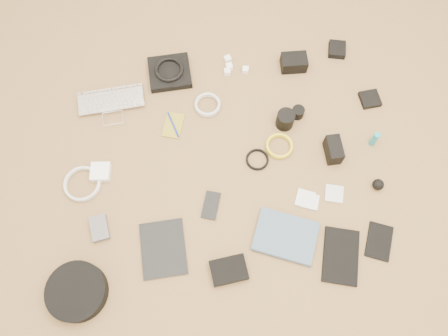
{
  "coord_description": "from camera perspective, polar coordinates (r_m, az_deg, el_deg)",
  "views": [
    {
      "loc": [
        -0.11,
        -0.68,
        1.71
      ],
      "look_at": [
        -0.02,
        -0.02,
        0.02
      ],
      "focal_mm": 35.0,
      "sensor_mm": 36.0,
      "label": 1
    }
  ],
  "objects": [
    {
      "name": "paperback",
      "position": [
        1.74,
        7.36,
        -11.63
      ],
      "size": [
        0.29,
        0.26,
        0.02
      ],
      "primitive_type": "imported",
      "rotation": [
        0.0,
        0.0,
        1.15
      ],
      "color": "#425A70",
      "rests_on": "ground"
    },
    {
      "name": "flash",
      "position": [
        1.88,
        14.11,
        2.33
      ],
      "size": [
        0.06,
        0.11,
        0.08
      ],
      "primitive_type": "cube",
      "rotation": [
        0.0,
        0.0,
        -0.01
      ],
      "color": "black",
      "rests_on": "ground"
    },
    {
      "name": "headphone_pouch",
      "position": [
        2.05,
        -7.1,
        12.26
      ],
      "size": [
        0.19,
        0.18,
        0.03
      ],
      "primitive_type": "cube",
      "rotation": [
        0.0,
        0.0,
        0.02
      ],
      "color": "black",
      "rests_on": "ground"
    },
    {
      "name": "phone",
      "position": [
        1.78,
        -1.71,
        -4.89
      ],
      "size": [
        0.1,
        0.13,
        0.01
      ],
      "primitive_type": "cube",
      "rotation": [
        0.0,
        0.0,
        -0.33
      ],
      "color": "black",
      "rests_on": "ground"
    },
    {
      "name": "charger_d",
      "position": [
        2.04,
        0.43,
        12.44
      ],
      "size": [
        0.03,
        0.03,
        0.03
      ],
      "primitive_type": "cube",
      "rotation": [
        0.0,
        0.0,
        -0.04
      ],
      "color": "white",
      "rests_on": "ground"
    },
    {
      "name": "battery_charger",
      "position": [
        1.81,
        -15.94,
        -7.58
      ],
      "size": [
        0.08,
        0.11,
        0.03
      ],
      "primitive_type": "cube",
      "rotation": [
        0.0,
        0.0,
        0.15
      ],
      "color": "#59595E",
      "rests_on": "ground"
    },
    {
      "name": "lens_a",
      "position": [
        1.91,
        8.0,
        6.28
      ],
      "size": [
        0.1,
        0.1,
        0.08
      ],
      "primitive_type": "cylinder",
      "rotation": [
        0.0,
        0.0,
        -0.44
      ],
      "color": "black",
      "rests_on": "ground"
    },
    {
      "name": "headphone_case",
      "position": [
        1.77,
        -18.65,
        -15.04
      ],
      "size": [
        0.23,
        0.23,
        0.06
      ],
      "primitive_type": "cylinder",
      "rotation": [
        0.0,
        0.0,
        -0.03
      ],
      "color": "black",
      "rests_on": "ground"
    },
    {
      "name": "charger_c",
      "position": [
        2.05,
        2.81,
        12.67
      ],
      "size": [
        0.03,
        0.03,
        0.03
      ],
      "primitive_type": "cube",
      "rotation": [
        0.0,
        0.0,
        -0.26
      ],
      "color": "white",
      "rests_on": "ground"
    },
    {
      "name": "lens_pouch",
      "position": [
        2.18,
        14.54,
        14.76
      ],
      "size": [
        0.1,
        0.1,
        0.03
      ],
      "primitive_type": "cube",
      "rotation": [
        0.0,
        0.0,
        -0.26
      ],
      "color": "black",
      "rests_on": "ground"
    },
    {
      "name": "dslr_camera",
      "position": [
        2.07,
        9.1,
        13.44
      ],
      "size": [
        0.12,
        0.09,
        0.07
      ],
      "primitive_type": "cube",
      "rotation": [
        0.0,
        0.0,
        -0.06
      ],
      "color": "black",
      "rests_on": "ground"
    },
    {
      "name": "filter_case_right",
      "position": [
        1.85,
        14.19,
        -3.28
      ],
      "size": [
        0.09,
        0.09,
        0.01
      ],
      "primitive_type": "cube",
      "rotation": [
        0.0,
        0.0,
        -0.28
      ],
      "color": "silver",
      "rests_on": "ground"
    },
    {
      "name": "cable_black",
      "position": [
        1.85,
        4.36,
        1.06
      ],
      "size": [
        0.12,
        0.12,
        0.01
      ],
      "primitive_type": "torus",
      "rotation": [
        0.0,
        0.0,
        -0.27
      ],
      "color": "black",
      "rests_on": "ground"
    },
    {
      "name": "laptop",
      "position": [
        2.01,
        -14.41,
        7.52
      ],
      "size": [
        0.3,
        0.22,
        0.02
      ],
      "primitive_type": "imported",
      "rotation": [
        0.0,
        0.0,
        0.04
      ],
      "color": "silver",
      "rests_on": "ground"
    },
    {
      "name": "filter_case_left",
      "position": [
        1.82,
        10.55,
        -4.0
      ],
      "size": [
        0.1,
        0.1,
        0.01
      ],
      "primitive_type": "cube",
      "rotation": [
        0.0,
        0.0,
        -0.43
      ],
      "color": "silver",
      "rests_on": "ground"
    },
    {
      "name": "card_reader",
      "position": [
        2.08,
        18.52,
        8.53
      ],
      "size": [
        0.09,
        0.09,
        0.02
      ],
      "primitive_type": "cube",
      "rotation": [
        0.0,
        0.0,
        0.07
      ],
      "color": "black",
      "rests_on": "ground"
    },
    {
      "name": "cable_white_b",
      "position": [
        1.9,
        -17.96,
        -2.03
      ],
      "size": [
        0.2,
        0.2,
        0.01
      ],
      "primitive_type": "torus",
      "rotation": [
        0.0,
        0.0,
        -0.41
      ],
      "color": "silver",
      "rests_on": "ground"
    },
    {
      "name": "headphones",
      "position": [
        2.03,
        -7.18,
        12.65
      ],
      "size": [
        0.17,
        0.17,
        0.02
      ],
      "primitive_type": "torus",
      "rotation": [
        0.0,
        0.0,
        0.43
      ],
      "color": "black",
      "rests_on": "headphone_pouch"
    },
    {
      "name": "notebook_black_a",
      "position": [
        1.79,
        15.0,
        -11.03
      ],
      "size": [
        0.19,
        0.25,
        0.02
      ],
      "primitive_type": "cube",
      "rotation": [
        0.0,
        0.0,
        -0.29
      ],
      "color": "black",
      "rests_on": "ground"
    },
    {
      "name": "power_brick",
      "position": [
        1.88,
        -15.81,
        -0.51
      ],
      "size": [
        0.09,
        0.09,
        0.03
      ],
      "primitive_type": "cube",
      "rotation": [
        0.0,
        0.0,
        -0.13
      ],
      "color": "white",
      "rests_on": "ground"
    },
    {
      "name": "filter_case_mid",
      "position": [
        1.82,
        11.22,
        -4.31
      ],
      "size": [
        0.08,
        0.08,
        0.01
      ],
      "primitive_type": "cube",
      "rotation": [
        0.0,
        0.0,
        -0.38
      ],
      "color": "silver",
      "rests_on": "ground"
    },
    {
      "name": "lens_cleaner",
      "position": [
        1.95,
        19.04,
        3.59
      ],
      "size": [
        0.03,
        0.03,
        0.09
      ],
      "primitive_type": "cylinder",
      "rotation": [
        0.0,
        0.0,
        0.38
      ],
      "color": "teal",
      "rests_on": "ground"
    },
    {
      "name": "lens_b",
      "position": [
        1.95,
        9.63,
        7.17
      ],
      "size": [
        0.07,
        0.07,
        0.05
      ],
      "primitive_type": "cylinder",
      "rotation": [
        0.0,
        0.0,
        0.36
      ],
      "color": "black",
      "rests_on": "ground"
    },
    {
      "name": "air_blower",
      "position": [
        1.9,
        19.49,
        -2.05
      ],
      "size": [
        0.05,
        0.05,
        0.05
      ],
      "primitive_type": "sphere",
      "rotation": [
        0.0,
        0.0,
        -0.14
      ],
      "color": "black",
      "rests_on": "ground"
    },
    {
      "name": "notebook_olive",
      "position": [
        1.93,
        -6.63,
        5.57
      ],
      "size": [
        0.11,
        0.14,
        0.01
      ],
      "primitive_type": "cube",
      "rotation": [
        0.0,
        0.0,
        -0.32
      ],
      "color": "olive",
      "rests_on": "ground"
    },
    {
      "name": "drive_case",
      "position": [
        1.71,
        0.63,
        -13.2
      ],
      "size": [
        0.15,
        0.11,
        0.03
      ],
      "primitive_type": "cube",
      "rotation": [
        0.0,
        0.0,
        0.09
      ],
      "color": "black",
      "rests_on": "ground"
    },
    {
      "name": "charger_b",
      "position": [
        2.08,
        0.48,
        14.03
      ],
      "size": [
        0.04,
        0.04,
        0.03
      ],
      "primitive_type": "cube",
      "rotation": [
        0.0,
        0.0,
        0.34
      ],
      "color": "white",
      "rests_on": "ground"
    },
    {
      "name": "pen_blue",
      "position": [
        1.92,
        -6.65,
        5.67
      ],
      "size": [
        0.04,
        0.13,
        0.01
      ],
      "primitive_type": "cylinder",
      "rotation": [
        1.57,
        0.0,
        0.27
      ],
      "color": "#13259B",
      "rests_on": "notebook_olive"
    },
    {
      "name": "tablet",
      "position": [
        1.75,
        -7.93,
        -10.38
      ],
      "size": [
        0.18,
        0.22,
        0.01
      ],
      "primitive_type": "cube",
      "rotation": [
        0.0,
        0.0,
        0.01
      ],
      "color": "black",
      "rests_on": "ground"
    },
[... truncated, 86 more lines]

